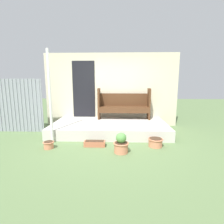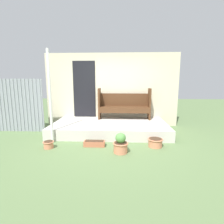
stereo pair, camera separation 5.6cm
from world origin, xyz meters
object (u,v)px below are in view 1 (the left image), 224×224
Objects in this scene: flower_pot_middle at (121,144)px; planter_box_rect at (95,143)px; flower_pot_right at (155,142)px; support_post at (50,97)px; flower_pot_left at (49,144)px; bench at (124,104)px.

flower_pot_middle is 0.77m from planter_box_rect.
flower_pot_middle is 0.96m from flower_pot_right.
support_post is 2.16m from flower_pot_middle.
planter_box_rect is at bearing 150.20° from flower_pot_middle.
support_post is at bearing 161.58° from flower_pot_middle.
flower_pot_right is at bearing -4.04° from support_post.
flower_pot_right is at bearing 25.74° from flower_pot_middle.
flower_pot_middle reaches higher than flower_pot_right.
bench is at bearing 47.75° from flower_pot_left.
bench is 3.39× the size of planter_box_rect.
bench is at bearing 87.04° from flower_pot_middle.
flower_pot_middle is at bearing -6.15° from flower_pot_left.
flower_pot_left reaches higher than planter_box_rect.
flower_pot_left is at bearing -131.69° from bench.
flower_pot_right is 1.52m from planter_box_rect.
bench is 2.88m from flower_pot_left.
support_post reaches higher than bench.
flower_pot_left is 2.63m from flower_pot_right.
flower_pot_middle is at bearing -154.26° from flower_pot_right.
flower_pot_middle is 0.89× the size of planter_box_rect.
planter_box_rect is at bearing -178.50° from flower_pot_right.
bench reaches higher than flower_pot_middle.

